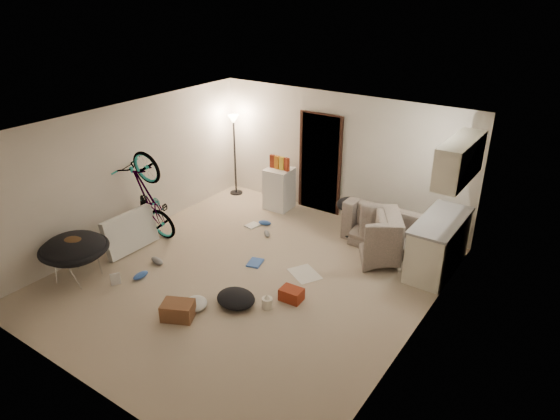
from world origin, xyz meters
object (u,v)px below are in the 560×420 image
Objects in this scene: juicer at (267,302)px; kitchen_counter at (438,245)px; sofa at (397,230)px; bicycle at (151,215)px; floor_lamp at (234,138)px; tv_box at (130,232)px; armchair at (398,243)px; saucer_chair at (75,254)px; drink_case_a at (178,310)px; mini_fridge at (279,189)px; drink_case_b at (291,294)px.

kitchen_counter is at bearing 56.17° from juicer.
bicycle is at bearing 31.29° from sofa.
floor_lamp is 1.71× the size of tv_box.
sofa is 0.60m from armchair.
floor_lamp is 4.33m from saucer_chair.
saucer_chair is 2.44× the size of drink_case_a.
bicycle is (-4.09, -1.84, 0.16)m from armchair.
sofa is (-0.89, 0.45, -0.16)m from kitchen_counter.
juicer is (-0.79, -2.96, -0.18)m from sofa.
tv_box is at bearing 129.45° from drink_case_a.
tv_box is (-4.09, -2.35, 0.03)m from armchair.
drink_case_b is at bearing -54.82° from mini_fridge.
sofa reaches higher than drink_case_b.
armchair is 2.20× the size of drink_case_a.
armchair is 4.17× the size of juicer.
bicycle is 1.71× the size of tv_box.
kitchen_counter reaches higher than armchair.
mini_fridge is at bearing 171.25° from kitchen_counter.
tv_box is 4.52× the size of juicer.
floor_lamp reaches higher than sofa.
armchair is at bearing -66.62° from bicycle.
armchair is at bearing -14.96° from mini_fridge.
kitchen_counter is 3.37× the size of drink_case_a.
floor_lamp is at bearing 136.85° from drink_case_b.
bicycle is 2.07× the size of mini_fridge.
mini_fridge is at bearing 69.27° from tv_box.
armchair reaches higher than sofa.
kitchen_counter reaches higher than sofa.
armchair is at bearing 113.54° from sofa.
floor_lamp is 4.07× the size of drink_case_a.
drink_case_b is at bearing 23.85° from drink_case_a.
sofa is 1.05× the size of bicycle.
kitchen_counter is at bearing -112.03° from armchair.
tv_box is (-0.06, 1.14, -0.11)m from saucer_chair.
saucer_chair is 3.24× the size of drink_case_b.
bicycle reaches higher than drink_case_b.
bicycle reaches higher than drink_case_a.
bicycle is at bearing 90.40° from tv_box.
bicycle is 3.13m from juicer.
drink_case_b is (3.24, 0.31, -0.25)m from tv_box.
kitchen_counter is at bearing -68.61° from bicycle.
kitchen_counter is 0.66m from armchair.
mini_fridge is at bearing 77.99° from drink_case_a.
mini_fridge is 4.28m from saucer_chair.
sofa is 4.81m from tv_box.
sofa is at bearing 73.53° from drink_case_b.
drink_case_b is at bearing -39.87° from floor_lamp.
floor_lamp reaches higher than armchair.
kitchen_counter is 1.71× the size of mini_fridge.
sofa is 2.69m from mini_fridge.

